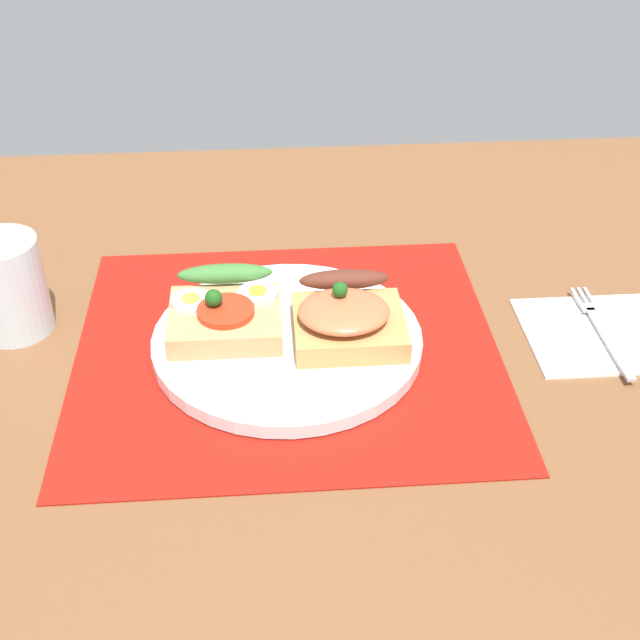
% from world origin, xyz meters
% --- Properties ---
extents(ground_plane, '(1.20, 0.90, 0.03)m').
position_xyz_m(ground_plane, '(0.00, 0.00, -0.02)').
color(ground_plane, brown).
extents(placemat, '(0.39, 0.36, 0.00)m').
position_xyz_m(placemat, '(0.00, 0.00, 0.00)').
color(placemat, '#9E190F').
rests_on(placemat, ground_plane).
extents(plate, '(0.25, 0.25, 0.01)m').
position_xyz_m(plate, '(0.00, 0.00, 0.01)').
color(plate, white).
rests_on(plate, placemat).
extents(sandwich_egg_tomato, '(0.10, 0.10, 0.04)m').
position_xyz_m(sandwich_egg_tomato, '(-0.06, 0.02, 0.03)').
color(sandwich_egg_tomato, tan).
rests_on(sandwich_egg_tomato, plate).
extents(sandwich_salmon, '(0.10, 0.10, 0.05)m').
position_xyz_m(sandwich_salmon, '(0.05, -0.00, 0.04)').
color(sandwich_salmon, tan).
rests_on(sandwich_salmon, plate).
extents(napkin, '(0.15, 0.12, 0.01)m').
position_xyz_m(napkin, '(0.30, -0.00, 0.00)').
color(napkin, white).
rests_on(napkin, ground_plane).
extents(fork, '(0.02, 0.15, 0.00)m').
position_xyz_m(fork, '(0.30, 0.00, 0.01)').
color(fork, '#B7B7BC').
rests_on(fork, napkin).
extents(drinking_glass, '(0.07, 0.07, 0.09)m').
position_xyz_m(drinking_glass, '(-0.26, 0.05, 0.05)').
color(drinking_glass, silver).
rests_on(drinking_glass, ground_plane).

